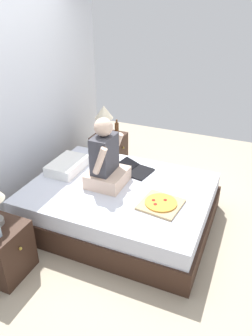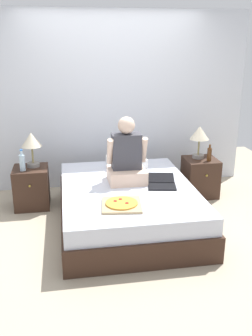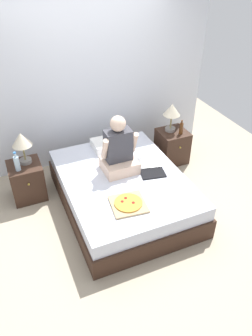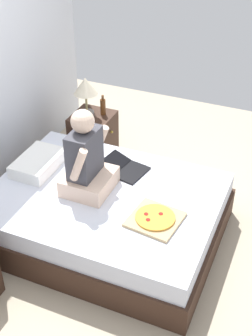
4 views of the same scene
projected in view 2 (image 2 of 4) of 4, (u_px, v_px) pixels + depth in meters
The scene contains 13 objects.
ground_plane at pixel (128, 223), 4.50m from camera, with size 5.94×5.94×0.00m, color tan.
wall_back at pixel (111, 101), 5.39m from camera, with size 3.94×0.12×2.50m, color silver.
bed at pixel (128, 205), 4.42m from camera, with size 1.56×2.04×0.47m.
nightstand_left at pixel (32, 187), 4.88m from camera, with size 0.44×0.47×0.53m.
lamp_on_left_nightstand at pixel (31, 142), 4.74m from camera, with size 0.26×0.26×0.45m.
water_bottle at pixel (22, 162), 4.66m from camera, with size 0.07×0.07×0.28m.
nightstand_right at pixel (200, 177), 5.24m from camera, with size 0.44×0.47×0.53m.
lamp_on_right_nightstand at pixel (199, 135), 5.09m from camera, with size 0.26×0.26×0.45m.
beer_bottle at pixel (209, 154), 5.04m from camera, with size 0.06×0.06×0.23m.
pillow at pixel (126, 162), 5.04m from camera, with size 0.52×0.34×0.12m, color white.
person_seated at pixel (127, 158), 4.41m from camera, with size 0.47×0.40×0.78m.
laptop at pixel (162, 184), 4.37m from camera, with size 0.39×0.47×0.07m.
pizza_box at pixel (122, 204), 3.82m from camera, with size 0.44×0.44×0.04m.
Camera 2 is at (-0.70, -3.99, 2.08)m, focal length 40.00 mm.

